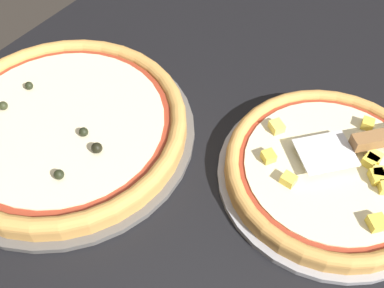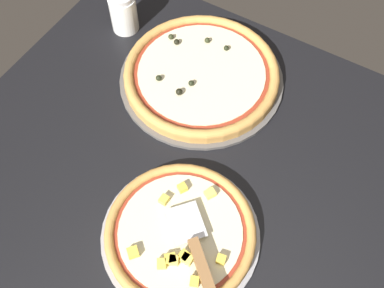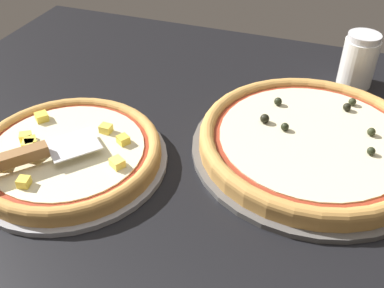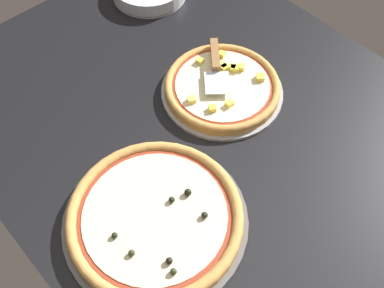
% 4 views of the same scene
% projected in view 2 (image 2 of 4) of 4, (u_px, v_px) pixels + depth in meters
% --- Properties ---
extents(ground_plane, '(1.32, 1.10, 0.04)m').
position_uv_depth(ground_plane, '(213.00, 206.00, 1.02)').
color(ground_plane, black).
extents(pizza_pan_front, '(0.34, 0.34, 0.01)m').
position_uv_depth(pizza_pan_front, '(181.00, 235.00, 0.96)').
color(pizza_pan_front, '#939399').
rests_on(pizza_pan_front, ground_plane).
extents(pizza_front, '(0.32, 0.32, 0.04)m').
position_uv_depth(pizza_front, '(180.00, 232.00, 0.95)').
color(pizza_front, '#C68E47').
rests_on(pizza_front, pizza_pan_front).
extents(pizza_pan_back, '(0.43, 0.43, 0.01)m').
position_uv_depth(pizza_pan_back, '(201.00, 79.00, 1.18)').
color(pizza_pan_back, '#565451').
rests_on(pizza_pan_back, ground_plane).
extents(pizza_back, '(0.40, 0.40, 0.04)m').
position_uv_depth(pizza_back, '(201.00, 74.00, 1.16)').
color(pizza_back, '#C68E47').
rests_on(pizza_back, pizza_pan_back).
extents(serving_spatula, '(0.18, 0.16, 0.02)m').
position_uv_depth(serving_spatula, '(198.00, 257.00, 0.89)').
color(serving_spatula, silver).
rests_on(serving_spatula, pizza_front).
extents(parmesan_shaker, '(0.07, 0.07, 0.12)m').
position_uv_depth(parmesan_shaker, '(123.00, 12.00, 1.23)').
color(parmesan_shaker, white).
rests_on(parmesan_shaker, ground_plane).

